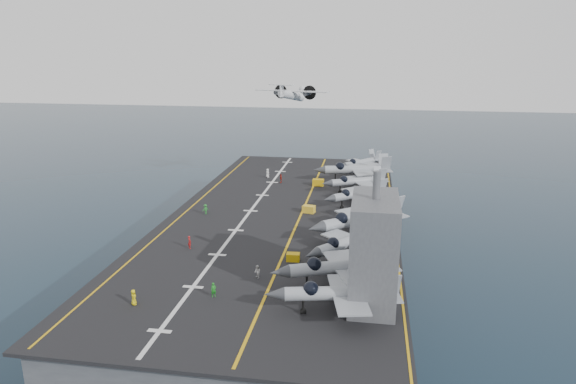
# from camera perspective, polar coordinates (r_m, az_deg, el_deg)

# --- Properties ---
(ground) EXTENTS (500.00, 500.00, 0.00)m
(ground) POSITION_cam_1_polar(r_m,az_deg,el_deg) (92.52, -0.40, -8.44)
(ground) COLOR #142135
(ground) RESTS_ON ground
(hull) EXTENTS (36.00, 90.00, 10.00)m
(hull) POSITION_cam_1_polar(r_m,az_deg,el_deg) (90.58, -0.41, -5.56)
(hull) COLOR #56595E
(hull) RESTS_ON ground
(flight_deck) EXTENTS (38.00, 92.00, 0.40)m
(flight_deck) POSITION_cam_1_polar(r_m,az_deg,el_deg) (88.83, -0.41, -2.43)
(flight_deck) COLOR black
(flight_deck) RESTS_ON hull
(foul_line) EXTENTS (0.35, 90.00, 0.02)m
(foul_line) POSITION_cam_1_polar(r_m,az_deg,el_deg) (88.33, 1.51, -2.39)
(foul_line) COLOR gold
(foul_line) RESTS_ON flight_deck
(landing_centerline) EXTENTS (0.50, 90.00, 0.02)m
(landing_centerline) POSITION_cam_1_polar(r_m,az_deg,el_deg) (89.91, -4.19, -2.10)
(landing_centerline) COLOR silver
(landing_centerline) RESTS_ON flight_deck
(deck_edge_port) EXTENTS (0.25, 90.00, 0.02)m
(deck_edge_port) POSITION_cam_1_polar(r_m,az_deg,el_deg) (92.99, -10.80, -1.74)
(deck_edge_port) COLOR gold
(deck_edge_port) RESTS_ON flight_deck
(deck_edge_stbd) EXTENTS (0.25, 90.00, 0.02)m
(deck_edge_stbd) POSITION_cam_1_polar(r_m,az_deg,el_deg) (87.74, 11.60, -2.85)
(deck_edge_stbd) COLOR gold
(deck_edge_stbd) RESTS_ON flight_deck
(island_superstructure) EXTENTS (5.00, 10.00, 15.00)m
(island_superstructure) POSITION_cam_1_polar(r_m,az_deg,el_deg) (56.85, 9.54, -5.09)
(island_superstructure) COLOR #56595E
(island_superstructure) RESTS_ON flight_deck
(fighter_jet_0) EXTENTS (15.96, 12.22, 4.98)m
(fighter_jet_0) POSITION_cam_1_polar(r_m,az_deg,el_deg) (55.82, 5.87, -10.97)
(fighter_jet_0) COLOR #959DA3
(fighter_jet_0) RESTS_ON flight_deck
(fighter_jet_1) EXTENTS (17.89, 15.01, 5.29)m
(fighter_jet_1) POSITION_cam_1_polar(r_m,az_deg,el_deg) (61.69, 5.96, -8.11)
(fighter_jet_1) COLOR #8D949B
(fighter_jet_1) RESTS_ON flight_deck
(fighter_jet_2) EXTENTS (16.21, 16.78, 4.88)m
(fighter_jet_2) POSITION_cam_1_polar(r_m,az_deg,el_deg) (69.94, 6.81, -5.38)
(fighter_jet_2) COLOR #99A1A8
(fighter_jet_2) RESTS_ON flight_deck
(fighter_jet_3) EXTENTS (19.78, 19.02, 5.74)m
(fighter_jet_3) POSITION_cam_1_polar(r_m,az_deg,el_deg) (77.93, 8.13, -2.85)
(fighter_jet_3) COLOR gray
(fighter_jet_3) RESTS_ON flight_deck
(fighter_jet_5) EXTENTS (15.84, 15.27, 4.60)m
(fighter_jet_5) POSITION_cam_1_polar(r_m,az_deg,el_deg) (93.12, 7.86, -0.11)
(fighter_jet_5) COLOR gray
(fighter_jet_5) RESTS_ON flight_deck
(fighter_jet_6) EXTENTS (15.80, 13.82, 4.60)m
(fighter_jet_6) POSITION_cam_1_polar(r_m,az_deg,el_deg) (102.04, 7.74, 1.30)
(fighter_jet_6) COLOR #9CA5AC
(fighter_jet_6) RESTS_ON flight_deck
(fighter_jet_7) EXTENTS (18.40, 14.25, 5.70)m
(fighter_jet_7) POSITION_cam_1_polar(r_m,az_deg,el_deg) (109.56, 7.67, 2.60)
(fighter_jet_7) COLOR #969FA5
(fighter_jet_7) RESTS_ON flight_deck
(fighter_jet_8) EXTENTS (14.82, 15.15, 4.42)m
(fighter_jet_8) POSITION_cam_1_polar(r_m,az_deg,el_deg) (119.28, 8.13, 3.34)
(fighter_jet_8) COLOR #9DA7AE
(fighter_jet_8) RESTS_ON flight_deck
(tow_cart_a) EXTENTS (1.82, 1.24, 1.06)m
(tow_cart_a) POSITION_cam_1_polar(r_m,az_deg,el_deg) (69.09, 0.57, -7.24)
(tow_cart_a) COLOR #C59A0A
(tow_cart_a) RESTS_ON flight_deck
(tow_cart_b) EXTENTS (2.31, 1.75, 1.24)m
(tow_cart_b) POSITION_cam_1_polar(r_m,az_deg,el_deg) (88.71, 2.32, -1.91)
(tow_cart_b) COLOR gold
(tow_cart_b) RESTS_ON flight_deck
(tow_cart_c) EXTENTS (2.28, 1.52, 1.35)m
(tow_cart_c) POSITION_cam_1_polar(r_m,az_deg,el_deg) (106.11, 3.37, 1.07)
(tow_cart_c) COLOR gold
(tow_cart_c) RESTS_ON flight_deck
(crew_0) EXTENTS (1.18, 1.30, 1.81)m
(crew_0) POSITION_cam_1_polar(r_m,az_deg,el_deg) (60.36, -16.78, -11.13)
(crew_0) COLOR gold
(crew_0) RESTS_ON flight_deck
(crew_1) EXTENTS (1.30, 1.35, 1.89)m
(crew_1) POSITION_cam_1_polar(r_m,az_deg,el_deg) (74.32, -10.88, -5.49)
(crew_1) COLOR #B21919
(crew_1) RESTS_ON flight_deck
(crew_3) EXTENTS (1.23, 1.22, 1.73)m
(crew_3) POSITION_cam_1_polar(r_m,az_deg,el_deg) (88.93, -9.15, -1.89)
(crew_3) COLOR #217E2A
(crew_3) RESTS_ON flight_deck
(crew_4) EXTENTS (1.10, 1.32, 1.88)m
(crew_4) POSITION_cam_1_polar(r_m,az_deg,el_deg) (108.09, -0.80, 1.52)
(crew_4) COLOR #A11C11
(crew_4) RESTS_ON flight_deck
(crew_5) EXTENTS (1.43, 1.41, 2.01)m
(crew_5) POSITION_cam_1_polar(r_m,az_deg,el_deg) (112.46, -2.28, 2.10)
(crew_5) COLOR silver
(crew_5) RESTS_ON flight_deck
(crew_6) EXTENTS (1.23, 1.16, 1.71)m
(crew_6) POSITION_cam_1_polar(r_m,az_deg,el_deg) (60.21, -8.27, -10.70)
(crew_6) COLOR #197F1E
(crew_6) RESTS_ON flight_deck
(crew_7) EXTENTS (1.12, 1.21, 1.68)m
(crew_7) POSITION_cam_1_polar(r_m,az_deg,el_deg) (64.18, -3.43, -8.84)
(crew_7) COLOR silver
(crew_7) RESTS_ON flight_deck
(transport_plane) EXTENTS (23.14, 18.62, 4.78)m
(transport_plane) POSITION_cam_1_polar(r_m,az_deg,el_deg) (135.57, 0.40, 10.66)
(transport_plane) COLOR white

